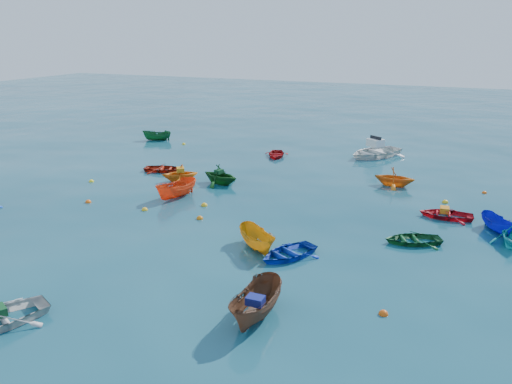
% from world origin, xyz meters
% --- Properties ---
extents(ground, '(160.00, 160.00, 0.00)m').
position_xyz_m(ground, '(0.00, 0.00, 0.00)').
color(ground, '#0A3A4C').
rests_on(ground, ground).
extents(sampan_brown_mid, '(1.33, 3.49, 1.35)m').
position_xyz_m(sampan_brown_mid, '(5.40, -7.75, 0.00)').
color(sampan_brown_mid, brown).
rests_on(sampan_brown_mid, ground).
extents(dinghy_blue_se, '(3.36, 3.67, 0.62)m').
position_xyz_m(dinghy_blue_se, '(4.70, -2.36, 0.00)').
color(dinghy_blue_se, '#0E33B1').
rests_on(dinghy_blue_se, ground).
extents(dinghy_orange_w, '(3.23, 3.15, 1.29)m').
position_xyz_m(dinghy_orange_w, '(-6.38, 6.42, 0.00)').
color(dinghy_orange_w, orange).
rests_on(dinghy_orange_w, ground).
extents(sampan_yellow_mid, '(2.99, 2.90, 1.17)m').
position_xyz_m(sampan_yellow_mid, '(3.07, -2.13, 0.00)').
color(sampan_yellow_mid, orange).
rests_on(sampan_yellow_mid, ground).
extents(dinghy_green_e, '(3.35, 2.95, 0.58)m').
position_xyz_m(dinghy_green_e, '(9.88, 1.59, 0.00)').
color(dinghy_green_e, '#135227').
rests_on(dinghy_green_e, ground).
extents(dinghy_cyan_se, '(2.11, 2.42, 1.24)m').
position_xyz_m(dinghy_cyan_se, '(14.36, 3.19, 0.00)').
color(dinghy_cyan_se, '#1BA3AC').
rests_on(dinghy_cyan_se, ground).
extents(dinghy_red_nw, '(3.38, 2.80, 0.61)m').
position_xyz_m(dinghy_red_nw, '(-8.84, 8.14, 0.00)').
color(dinghy_red_nw, '#9D1E0D').
rests_on(dinghy_red_nw, ground).
extents(sampan_orange_n, '(2.06, 3.40, 1.23)m').
position_xyz_m(sampan_orange_n, '(-4.65, 3.17, 0.00)').
color(sampan_orange_n, '#F34916').
rests_on(sampan_orange_n, ground).
extents(dinghy_green_n, '(3.22, 2.93, 1.45)m').
position_xyz_m(dinghy_green_n, '(-3.47, 6.91, 0.00)').
color(dinghy_green_n, '#124E17').
rests_on(dinghy_green_n, ground).
extents(dinghy_red_ne, '(3.01, 2.25, 0.60)m').
position_xyz_m(dinghy_red_ne, '(11.21, 5.97, 0.00)').
color(dinghy_red_ne, red).
rests_on(dinghy_red_ne, ground).
extents(sampan_blue_far, '(2.10, 2.70, 0.99)m').
position_xyz_m(sampan_blue_far, '(13.79, 4.77, 0.00)').
color(sampan_blue_far, '#0E12B5').
rests_on(sampan_blue_far, ground).
extents(dinghy_red_far, '(2.74, 3.26, 0.58)m').
position_xyz_m(dinghy_red_far, '(-2.70, 15.75, 0.00)').
color(dinghy_red_far, '#AE0E11').
rests_on(dinghy_red_far, ground).
extents(dinghy_orange_far, '(2.69, 2.33, 1.39)m').
position_xyz_m(dinghy_orange_far, '(7.63, 11.04, 0.00)').
color(dinghy_orange_far, orange).
rests_on(dinghy_orange_far, ground).
extents(sampan_green_far, '(2.90, 2.00, 1.05)m').
position_xyz_m(sampan_green_far, '(-15.63, 17.50, 0.00)').
color(sampan_green_far, '#135325').
rests_on(sampan_green_far, ground).
extents(motorboat_white, '(5.83, 6.20, 1.65)m').
position_xyz_m(motorboat_white, '(4.92, 18.97, 0.00)').
color(motorboat_white, white).
rests_on(motorboat_white, ground).
extents(tarp_blue_a, '(0.62, 0.47, 0.30)m').
position_xyz_m(tarp_blue_a, '(5.40, -7.90, 0.82)').
color(tarp_blue_a, navy).
rests_on(tarp_blue_a, sampan_brown_mid).
extents(tarp_orange_a, '(0.79, 0.83, 0.32)m').
position_xyz_m(tarp_orange_a, '(-6.34, 6.45, 0.81)').
color(tarp_orange_a, orange).
rests_on(tarp_orange_a, dinghy_orange_w).
extents(tarp_green_b, '(0.54, 0.64, 0.27)m').
position_xyz_m(tarp_green_b, '(-3.57, 6.93, 0.86)').
color(tarp_green_b, '#10431F').
rests_on(tarp_green_b, dinghy_green_n).
extents(tarp_orange_b, '(0.52, 0.67, 0.31)m').
position_xyz_m(tarp_orange_b, '(11.11, 5.96, 0.45)').
color(tarp_orange_b, orange).
rests_on(tarp_orange_b, dinghy_red_ne).
extents(buoy_or_a, '(0.37, 0.37, 0.37)m').
position_xyz_m(buoy_or_a, '(-9.16, 0.20, 0.00)').
color(buoy_or_a, '#FF5F0D').
rests_on(buoy_or_a, ground).
extents(buoy_ye_a, '(0.36, 0.36, 0.36)m').
position_xyz_m(buoy_ye_a, '(-5.16, 0.38, 0.00)').
color(buoy_ye_a, gold).
rests_on(buoy_ye_a, ground).
extents(buoy_or_b, '(0.36, 0.36, 0.36)m').
position_xyz_m(buoy_or_b, '(9.62, -5.69, 0.00)').
color(buoy_or_b, '#D64D0B').
rests_on(buoy_or_b, ground).
extents(buoy_ye_b, '(0.34, 0.34, 0.34)m').
position_xyz_m(buoy_ye_b, '(-12.00, 3.84, 0.00)').
color(buoy_ye_b, yellow).
rests_on(buoy_ye_b, ground).
extents(buoy_or_c, '(0.37, 0.37, 0.37)m').
position_xyz_m(buoy_or_c, '(-1.48, 0.39, 0.00)').
color(buoy_or_c, '#D16A0B').
rests_on(buoy_or_c, ground).
extents(buoy_ye_c, '(0.39, 0.39, 0.39)m').
position_xyz_m(buoy_ye_c, '(-2.31, 2.44, 0.00)').
color(buoy_ye_c, gold).
rests_on(buoy_ye_c, ground).
extents(buoy_or_d, '(0.30, 0.30, 0.30)m').
position_xyz_m(buoy_or_d, '(13.29, 11.67, 0.00)').
color(buoy_or_d, '#EB550C').
rests_on(buoy_or_d, ground).
extents(buoy_ye_d, '(0.33, 0.33, 0.33)m').
position_xyz_m(buoy_ye_d, '(-12.29, 16.87, 0.00)').
color(buoy_ye_d, yellow).
rests_on(buoy_ye_d, ground).
extents(buoy_or_e, '(0.37, 0.37, 0.37)m').
position_xyz_m(buoy_or_e, '(5.04, 19.42, 0.00)').
color(buoy_or_e, '#DA4E0B').
rests_on(buoy_or_e, ground).
extents(buoy_ye_e, '(0.37, 0.37, 0.37)m').
position_xyz_m(buoy_ye_e, '(11.05, 8.68, 0.00)').
color(buoy_ye_e, gold).
rests_on(buoy_ye_e, ground).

